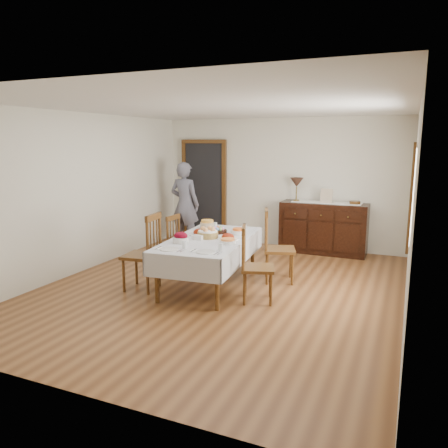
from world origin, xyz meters
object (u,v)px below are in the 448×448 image
at_px(chair_right_near, 254,264).
at_px(table_lamp, 297,183).
at_px(chair_left_near, 145,252).
at_px(person, 185,202).
at_px(chair_right_far, 276,245).
at_px(dining_table, 210,244).
at_px(sideboard, 323,228).
at_px(chair_left_far, 167,244).

bearing_deg(chair_right_near, table_lamp, -14.69).
distance_m(chair_left_near, person, 2.78).
distance_m(chair_right_near, chair_right_far, 0.95).
height_order(chair_right_far, person, person).
height_order(dining_table, person, person).
distance_m(chair_right_far, person, 2.85).
bearing_deg(dining_table, table_lamp, 71.98).
bearing_deg(table_lamp, sideboard, -2.35).
xyz_separation_m(dining_table, sideboard, (1.17, 2.67, -0.15)).
bearing_deg(chair_left_near, chair_right_near, 90.08).
relative_size(dining_table, sideboard, 1.35).
height_order(chair_left_near, table_lamp, table_lamp).
distance_m(dining_table, chair_left_near, 0.95).
bearing_deg(sideboard, chair_left_near, -121.57).
relative_size(dining_table, person, 1.19).
bearing_deg(chair_left_near, chair_left_far, -176.90).
xyz_separation_m(sideboard, person, (-2.73, -0.55, 0.43)).
distance_m(sideboard, table_lamp, 1.01).
relative_size(chair_left_far, chair_right_far, 0.87).
bearing_deg(chair_left_near, sideboard, 142.07).
distance_m(chair_left_far, sideboard, 3.15).
height_order(chair_left_near, person, person).
relative_size(chair_left_near, person, 0.61).
xyz_separation_m(dining_table, chair_right_far, (0.83, 0.60, -0.07)).
height_order(dining_table, chair_right_far, chair_right_far).
height_order(chair_right_near, sideboard, chair_right_near).
relative_size(dining_table, chair_right_near, 2.13).
bearing_deg(chair_right_near, chair_right_far, -19.55).
xyz_separation_m(dining_table, chair_left_near, (-0.79, -0.53, -0.07)).
bearing_deg(chair_left_near, person, -170.18).
bearing_deg(person, chair_left_far, 110.91).
xyz_separation_m(chair_right_far, person, (-2.39, 1.51, 0.36)).
xyz_separation_m(dining_table, table_lamp, (0.62, 2.69, 0.70)).
relative_size(chair_right_near, person, 0.56).
relative_size(sideboard, person, 0.88).
relative_size(sideboard, table_lamp, 3.55).
relative_size(chair_right_near, sideboard, 0.63).
bearing_deg(person, chair_right_far, 149.37).
bearing_deg(chair_right_far, chair_right_near, 160.37).
xyz_separation_m(dining_table, person, (-1.56, 2.12, 0.29)).
bearing_deg(chair_right_near, dining_table, 48.57).
bearing_deg(chair_left_near, chair_right_far, 118.53).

